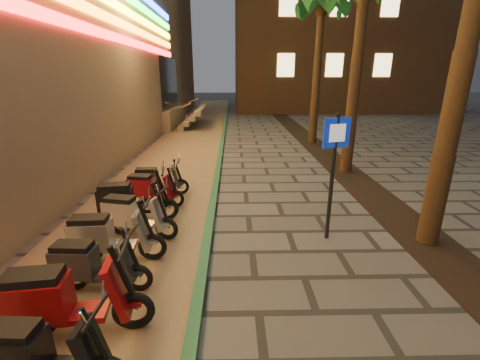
{
  "coord_description": "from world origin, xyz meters",
  "views": [
    {
      "loc": [
        -0.35,
        -3.76,
        3.25
      ],
      "look_at": [
        -0.22,
        2.48,
        1.2
      ],
      "focal_mm": 24.0,
      "sensor_mm": 36.0,
      "label": 1
    }
  ],
  "objects_px": {
    "scooter_6": "(106,236)",
    "scooter_7": "(132,215)",
    "scooter_4": "(61,300)",
    "scooter_8": "(128,201)",
    "pedestrian_sign": "(334,161)",
    "scooter_3": "(36,355)",
    "scooter_5": "(90,264)",
    "scooter_9": "(149,189)",
    "scooter_10": "(155,180)"
  },
  "relations": [
    {
      "from": "scooter_6",
      "to": "scooter_8",
      "type": "bearing_deg",
      "value": 90.16
    },
    {
      "from": "scooter_4",
      "to": "scooter_7",
      "type": "distance_m",
      "value": 2.74
    },
    {
      "from": "scooter_6",
      "to": "scooter_4",
      "type": "bearing_deg",
      "value": -90.5
    },
    {
      "from": "scooter_6",
      "to": "pedestrian_sign",
      "type": "bearing_deg",
      "value": 7.2
    },
    {
      "from": "pedestrian_sign",
      "to": "scooter_10",
      "type": "height_order",
      "value": "pedestrian_sign"
    },
    {
      "from": "scooter_3",
      "to": "scooter_4",
      "type": "distance_m",
      "value": 0.77
    },
    {
      "from": "pedestrian_sign",
      "to": "scooter_9",
      "type": "distance_m",
      "value": 4.7
    },
    {
      "from": "scooter_3",
      "to": "scooter_6",
      "type": "xyz_separation_m",
      "value": [
        -0.2,
        2.51,
        0.04
      ]
    },
    {
      "from": "pedestrian_sign",
      "to": "scooter_6",
      "type": "distance_m",
      "value": 4.46
    },
    {
      "from": "scooter_7",
      "to": "scooter_8",
      "type": "bearing_deg",
      "value": 125.23
    },
    {
      "from": "pedestrian_sign",
      "to": "scooter_9",
      "type": "relative_size",
      "value": 1.72
    },
    {
      "from": "pedestrian_sign",
      "to": "scooter_4",
      "type": "height_order",
      "value": "pedestrian_sign"
    },
    {
      "from": "pedestrian_sign",
      "to": "scooter_3",
      "type": "xyz_separation_m",
      "value": [
        -4.03,
        -3.32,
        -1.2
      ]
    },
    {
      "from": "scooter_3",
      "to": "scooter_7",
      "type": "bearing_deg",
      "value": 93.79
    },
    {
      "from": "scooter_3",
      "to": "scooter_5",
      "type": "xyz_separation_m",
      "value": [
        -0.15,
        1.69,
        -0.0
      ]
    },
    {
      "from": "scooter_9",
      "to": "scooter_6",
      "type": "bearing_deg",
      "value": -80.82
    },
    {
      "from": "scooter_3",
      "to": "scooter_7",
      "type": "height_order",
      "value": "scooter_7"
    },
    {
      "from": "scooter_5",
      "to": "scooter_7",
      "type": "bearing_deg",
      "value": 89.5
    },
    {
      "from": "scooter_4",
      "to": "scooter_7",
      "type": "height_order",
      "value": "scooter_4"
    },
    {
      "from": "scooter_8",
      "to": "scooter_9",
      "type": "height_order",
      "value": "scooter_8"
    },
    {
      "from": "pedestrian_sign",
      "to": "scooter_4",
      "type": "xyz_separation_m",
      "value": [
        -4.14,
        -2.56,
        -1.12
      ]
    },
    {
      "from": "scooter_4",
      "to": "scooter_8",
      "type": "height_order",
      "value": "scooter_4"
    },
    {
      "from": "scooter_3",
      "to": "scooter_5",
      "type": "bearing_deg",
      "value": 98.12
    },
    {
      "from": "scooter_3",
      "to": "scooter_6",
      "type": "bearing_deg",
      "value": 97.7
    },
    {
      "from": "scooter_10",
      "to": "pedestrian_sign",
      "type": "bearing_deg",
      "value": -37.15
    },
    {
      "from": "scooter_3",
      "to": "scooter_4",
      "type": "bearing_deg",
      "value": 101.29
    },
    {
      "from": "scooter_5",
      "to": "scooter_6",
      "type": "relative_size",
      "value": 0.91
    },
    {
      "from": "scooter_6",
      "to": "scooter_9",
      "type": "relative_size",
      "value": 1.12
    },
    {
      "from": "scooter_4",
      "to": "scooter_5",
      "type": "bearing_deg",
      "value": 85.28
    },
    {
      "from": "scooter_9",
      "to": "scooter_10",
      "type": "relative_size",
      "value": 1.01
    },
    {
      "from": "pedestrian_sign",
      "to": "scooter_6",
      "type": "bearing_deg",
      "value": 174.0
    },
    {
      "from": "scooter_5",
      "to": "scooter_6",
      "type": "xyz_separation_m",
      "value": [
        -0.05,
        0.82,
        0.04
      ]
    },
    {
      "from": "pedestrian_sign",
      "to": "scooter_8",
      "type": "relative_size",
      "value": 1.46
    },
    {
      "from": "scooter_3",
      "to": "scooter_8",
      "type": "distance_m",
      "value": 4.16
    },
    {
      "from": "scooter_9",
      "to": "scooter_10",
      "type": "xyz_separation_m",
      "value": [
        -0.01,
        0.72,
        -0.0
      ]
    },
    {
      "from": "scooter_9",
      "to": "scooter_3",
      "type": "bearing_deg",
      "value": -77.6
    },
    {
      "from": "scooter_4",
      "to": "scooter_9",
      "type": "relative_size",
      "value": 1.21
    },
    {
      "from": "scooter_3",
      "to": "scooter_10",
      "type": "relative_size",
      "value": 1.03
    },
    {
      "from": "scooter_4",
      "to": "scooter_5",
      "type": "distance_m",
      "value": 0.94
    },
    {
      "from": "scooter_4",
      "to": "scooter_10",
      "type": "height_order",
      "value": "scooter_4"
    },
    {
      "from": "scooter_5",
      "to": "scooter_9",
      "type": "relative_size",
      "value": 1.02
    },
    {
      "from": "pedestrian_sign",
      "to": "scooter_4",
      "type": "distance_m",
      "value": 4.99
    },
    {
      "from": "pedestrian_sign",
      "to": "scooter_3",
      "type": "height_order",
      "value": "pedestrian_sign"
    },
    {
      "from": "scooter_10",
      "to": "scooter_9",
      "type": "bearing_deg",
      "value": -94.61
    },
    {
      "from": "pedestrian_sign",
      "to": "scooter_3",
      "type": "distance_m",
      "value": 5.35
    },
    {
      "from": "pedestrian_sign",
      "to": "scooter_10",
      "type": "relative_size",
      "value": 1.74
    },
    {
      "from": "pedestrian_sign",
      "to": "scooter_7",
      "type": "xyz_separation_m",
      "value": [
        -4.07,
        0.18,
        -1.18
      ]
    },
    {
      "from": "scooter_7",
      "to": "scooter_9",
      "type": "height_order",
      "value": "scooter_7"
    },
    {
      "from": "scooter_6",
      "to": "scooter_7",
      "type": "xyz_separation_m",
      "value": [
        0.16,
        0.98,
        -0.02
      ]
    },
    {
      "from": "scooter_3",
      "to": "scooter_7",
      "type": "relative_size",
      "value": 0.96
    }
  ]
}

